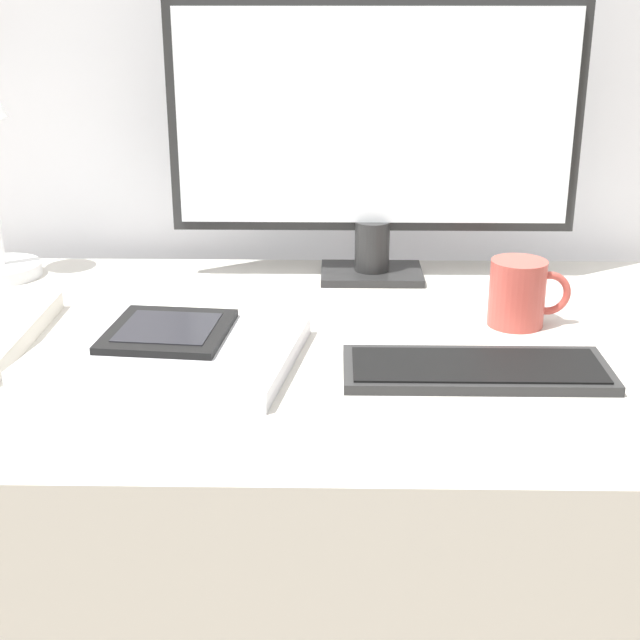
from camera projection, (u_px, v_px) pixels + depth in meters
desk at (305, 587)px, 1.26m from camera, size 1.14×0.72×0.76m
monitor at (374, 130)px, 1.30m from camera, size 0.61×0.11×0.41m
keyboard at (476, 369)px, 1.03m from camera, size 0.31×0.12×0.01m
laptop at (169, 351)px, 1.07m from camera, size 0.33×0.29×0.02m
ereader at (168, 331)px, 1.08m from camera, size 0.16×0.16×0.01m
coffee_mug at (519, 293)px, 1.17m from camera, size 0.11×0.07×0.09m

